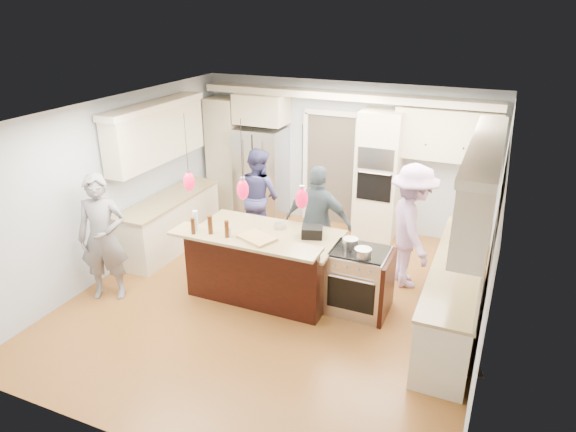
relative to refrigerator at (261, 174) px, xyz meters
name	(u,v)px	position (x,y,z in m)	size (l,w,h in m)	color
ground_plane	(279,297)	(1.55, -2.64, -0.90)	(6.00, 6.00, 0.00)	#AA752E
room_shell	(278,179)	(1.55, -2.64, 0.92)	(5.54, 6.04, 2.72)	#B2BCC6
refrigerator	(261,174)	(0.00, 0.00, 0.00)	(0.90, 0.70, 1.80)	#B7B7BC
oven_column	(379,176)	(2.30, 0.03, 0.25)	(0.72, 0.69, 2.30)	beige
back_upper_cabinets	(302,138)	(0.80, 0.12, 0.77)	(5.30, 0.61, 2.54)	beige
right_counter_run	(465,254)	(3.99, -2.34, 0.16)	(0.64, 3.10, 2.51)	beige
left_cabinets	(166,190)	(-0.89, -1.84, 0.16)	(0.64, 2.30, 2.51)	beige
kitchen_island	(265,262)	(1.30, -2.57, -0.41)	(2.10, 1.46, 1.12)	black
island_range	(360,281)	(2.71, -2.49, -0.44)	(0.82, 0.71, 0.92)	#B7B7BC
pendant_lights	(243,189)	(1.30, -3.15, 0.90)	(1.75, 0.15, 1.03)	black
person_bar_end	(103,238)	(-0.73, -3.56, 0.03)	(0.68, 0.45, 1.86)	slate
person_far_left	(258,196)	(0.45, -1.04, -0.04)	(0.83, 0.65, 1.72)	navy
person_far_right	(318,223)	(1.83, -1.79, -0.01)	(1.05, 0.44, 1.78)	#41505B
person_range_side	(411,227)	(3.18, -1.49, 0.04)	(1.22, 0.70, 1.88)	#A682AF
floor_rug	(444,350)	(3.95, -2.97, -0.89)	(0.67, 0.98, 0.01)	#967952
water_bottle	(196,221)	(0.57, -3.18, 0.36)	(0.07, 0.07, 0.28)	silver
beer_bottle_a	(210,225)	(0.81, -3.20, 0.35)	(0.06, 0.06, 0.26)	#43200C
beer_bottle_b	(193,226)	(0.60, -3.29, 0.33)	(0.06, 0.06, 0.23)	#43200C
beer_bottle_c	(227,229)	(1.07, -3.20, 0.34)	(0.06, 0.06, 0.23)	#43200C
drink_can	(229,233)	(1.08, -3.17, 0.27)	(0.06, 0.06, 0.10)	#B7B7BC
cutting_board	(257,238)	(1.46, -3.11, 0.24)	(0.46, 0.33, 0.04)	tan
pot_large	(350,243)	(2.53, -2.44, 0.08)	(0.21, 0.21, 0.12)	#B7B7BC
pot_small	(363,253)	(2.77, -2.65, 0.08)	(0.22, 0.22, 0.11)	#B7B7BC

